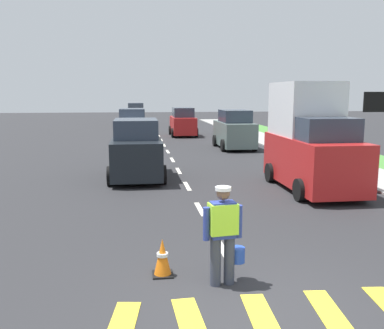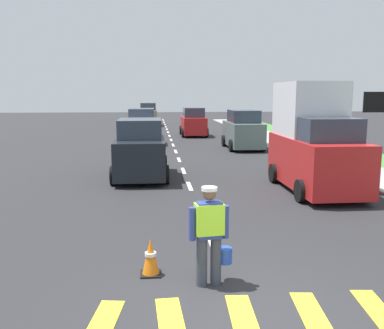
{
  "view_description": "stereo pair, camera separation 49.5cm",
  "coord_description": "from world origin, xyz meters",
  "px_view_note": "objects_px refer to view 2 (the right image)",
  "views": [
    {
      "loc": [
        -1.71,
        -5.65,
        3.15
      ],
      "look_at": [
        -0.1,
        6.65,
        1.1
      ],
      "focal_mm": 40.15,
      "sensor_mm": 36.0,
      "label": 1
    },
    {
      "loc": [
        -1.22,
        -5.71,
        3.15
      ],
      "look_at": [
        -0.1,
        6.65,
        1.1
      ],
      "focal_mm": 40.15,
      "sensor_mm": 36.0,
      "label": 2
    }
  ],
  "objects_px": {
    "road_worker": "(210,231)",
    "car_parked_far": "(243,131)",
    "car_oncoming_lead": "(140,151)",
    "traffic_cone_near": "(151,257)",
    "car_outgoing_far": "(193,123)",
    "car_oncoming_third": "(148,115)",
    "delivery_truck": "(314,141)",
    "car_oncoming_second": "(142,128)"
  },
  "relations": [
    {
      "from": "road_worker",
      "to": "car_parked_far",
      "type": "height_order",
      "value": "car_parked_far"
    },
    {
      "from": "car_parked_far",
      "to": "car_oncoming_lead",
      "type": "distance_m",
      "value": 9.97
    },
    {
      "from": "car_parked_far",
      "to": "traffic_cone_near",
      "type": "bearing_deg",
      "value": -107.0
    },
    {
      "from": "car_outgoing_far",
      "to": "car_oncoming_third",
      "type": "height_order",
      "value": "car_oncoming_third"
    },
    {
      "from": "road_worker",
      "to": "car_oncoming_third",
      "type": "height_order",
      "value": "car_oncoming_third"
    },
    {
      "from": "traffic_cone_near",
      "to": "car_oncoming_lead",
      "type": "xyz_separation_m",
      "value": [
        -0.41,
        8.92,
        0.7
      ]
    },
    {
      "from": "delivery_truck",
      "to": "car_parked_far",
      "type": "relative_size",
      "value": 1.15
    },
    {
      "from": "car_oncoming_second",
      "to": "car_oncoming_lead",
      "type": "relative_size",
      "value": 1.07
    },
    {
      "from": "traffic_cone_near",
      "to": "car_oncoming_second",
      "type": "bearing_deg",
      "value": 91.82
    },
    {
      "from": "delivery_truck",
      "to": "car_parked_far",
      "type": "xyz_separation_m",
      "value": [
        -0.1,
        10.75,
        -0.57
      ]
    },
    {
      "from": "car_oncoming_lead",
      "to": "road_worker",
      "type": "bearing_deg",
      "value": -81.52
    },
    {
      "from": "delivery_truck",
      "to": "car_outgoing_far",
      "type": "height_order",
      "value": "delivery_truck"
    },
    {
      "from": "delivery_truck",
      "to": "car_parked_far",
      "type": "distance_m",
      "value": 10.77
    },
    {
      "from": "car_outgoing_far",
      "to": "car_parked_far",
      "type": "relative_size",
      "value": 0.96
    },
    {
      "from": "road_worker",
      "to": "car_oncoming_second",
      "type": "height_order",
      "value": "car_oncoming_second"
    },
    {
      "from": "traffic_cone_near",
      "to": "car_parked_far",
      "type": "bearing_deg",
      "value": 73.0
    },
    {
      "from": "traffic_cone_near",
      "to": "car_oncoming_third",
      "type": "height_order",
      "value": "car_oncoming_third"
    },
    {
      "from": "traffic_cone_near",
      "to": "car_oncoming_lead",
      "type": "distance_m",
      "value": 8.96
    },
    {
      "from": "car_oncoming_second",
      "to": "car_parked_far",
      "type": "relative_size",
      "value": 1.05
    },
    {
      "from": "traffic_cone_near",
      "to": "car_oncoming_second",
      "type": "distance_m",
      "value": 19.88
    },
    {
      "from": "car_oncoming_second",
      "to": "car_parked_far",
      "type": "distance_m",
      "value": 6.47
    },
    {
      "from": "road_worker",
      "to": "car_parked_far",
      "type": "bearing_deg",
      "value": 76.43
    },
    {
      "from": "car_parked_far",
      "to": "car_oncoming_lead",
      "type": "height_order",
      "value": "car_parked_far"
    },
    {
      "from": "road_worker",
      "to": "delivery_truck",
      "type": "distance_m",
      "value": 8.15
    },
    {
      "from": "car_outgoing_far",
      "to": "car_parked_far",
      "type": "distance_m",
      "value": 8.19
    },
    {
      "from": "car_parked_far",
      "to": "car_oncoming_lead",
      "type": "bearing_deg",
      "value": -124.54
    },
    {
      "from": "traffic_cone_near",
      "to": "car_parked_far",
      "type": "height_order",
      "value": "car_parked_far"
    },
    {
      "from": "delivery_truck",
      "to": "car_oncoming_third",
      "type": "relative_size",
      "value": 1.16
    },
    {
      "from": "car_oncoming_second",
      "to": "car_outgoing_far",
      "type": "relative_size",
      "value": 1.09
    },
    {
      "from": "car_outgoing_far",
      "to": "car_oncoming_third",
      "type": "xyz_separation_m",
      "value": [
        -3.49,
        10.79,
        0.06
      ]
    },
    {
      "from": "car_oncoming_third",
      "to": "car_oncoming_lead",
      "type": "height_order",
      "value": "car_oncoming_third"
    },
    {
      "from": "traffic_cone_near",
      "to": "car_outgoing_far",
      "type": "relative_size",
      "value": 0.17
    },
    {
      "from": "traffic_cone_near",
      "to": "car_oncoming_third",
      "type": "bearing_deg",
      "value": 90.61
    },
    {
      "from": "road_worker",
      "to": "car_outgoing_far",
      "type": "height_order",
      "value": "car_outgoing_far"
    },
    {
      "from": "car_oncoming_third",
      "to": "car_parked_far",
      "type": "distance_m",
      "value": 19.53
    },
    {
      "from": "traffic_cone_near",
      "to": "delivery_truck",
      "type": "relative_size",
      "value": 0.14
    },
    {
      "from": "road_worker",
      "to": "car_outgoing_far",
      "type": "xyz_separation_m",
      "value": [
        2.12,
        25.52,
        0.05
      ]
    },
    {
      "from": "road_worker",
      "to": "car_oncoming_third",
      "type": "xyz_separation_m",
      "value": [
        -1.37,
        36.31,
        0.11
      ]
    },
    {
      "from": "car_oncoming_third",
      "to": "car_parked_far",
      "type": "xyz_separation_m",
      "value": [
        5.62,
        -18.71,
        -0.01
      ]
    },
    {
      "from": "traffic_cone_near",
      "to": "car_oncoming_lead",
      "type": "relative_size",
      "value": 0.17
    },
    {
      "from": "car_oncoming_lead",
      "to": "car_parked_far",
      "type": "bearing_deg",
      "value": 55.46
    },
    {
      "from": "road_worker",
      "to": "car_oncoming_third",
      "type": "bearing_deg",
      "value": 92.16
    }
  ]
}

